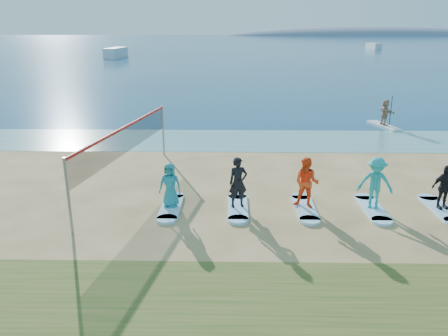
{
  "coord_description": "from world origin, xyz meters",
  "views": [
    {
      "loc": [
        -1.03,
        -13.67,
        6.22
      ],
      "look_at": [
        -1.33,
        2.0,
        1.1
      ],
      "focal_mm": 35.0,
      "sensor_mm": 36.0,
      "label": 1
    }
  ],
  "objects_px": {
    "surfboard_3": "(373,208)",
    "paddleboarder": "(385,112)",
    "boat_offshore_b": "(373,49)",
    "volleyball_net": "(126,140)",
    "student_3": "(375,183)",
    "surfboard_0": "(171,207)",
    "boat_offshore_a": "(116,58)",
    "surfboard_1": "(238,207)",
    "student_1": "(238,182)",
    "student_4": "(444,187)",
    "paddleboard": "(384,126)",
    "student_2": "(307,183)",
    "student_0": "(170,185)",
    "surfboard_2": "(305,208)",
    "surfboard_4": "(440,209)"
  },
  "relations": [
    {
      "from": "paddleboard",
      "to": "student_2",
      "type": "xyz_separation_m",
      "value": [
        -7.2,
        -13.54,
        0.94
      ]
    },
    {
      "from": "boat_offshore_a",
      "to": "surfboard_1",
      "type": "relative_size",
      "value": 4.12
    },
    {
      "from": "student_0",
      "to": "surfboard_1",
      "type": "bearing_deg",
      "value": 7.78
    },
    {
      "from": "paddleboard",
      "to": "surfboard_2",
      "type": "distance_m",
      "value": 15.34
    },
    {
      "from": "student_4",
      "to": "surfboard_0",
      "type": "bearing_deg",
      "value": 169.15
    },
    {
      "from": "surfboard_0",
      "to": "surfboard_3",
      "type": "xyz_separation_m",
      "value": [
        7.18,
        0.0,
        0.0
      ]
    },
    {
      "from": "volleyball_net",
      "to": "surfboard_3",
      "type": "height_order",
      "value": "volleyball_net"
    },
    {
      "from": "surfboard_3",
      "to": "student_4",
      "type": "distance_m",
      "value": 2.53
    },
    {
      "from": "boat_offshore_b",
      "to": "surfboard_2",
      "type": "relative_size",
      "value": 2.77
    },
    {
      "from": "boat_offshore_a",
      "to": "surfboard_0",
      "type": "relative_size",
      "value": 4.12
    },
    {
      "from": "volleyball_net",
      "to": "student_1",
      "type": "xyz_separation_m",
      "value": [
        4.44,
        -2.36,
        -0.91
      ]
    },
    {
      "from": "paddleboarder",
      "to": "student_4",
      "type": "relative_size",
      "value": 1.04
    },
    {
      "from": "student_3",
      "to": "paddleboarder",
      "type": "bearing_deg",
      "value": 86.55
    },
    {
      "from": "surfboard_2",
      "to": "student_0",
      "type": "bearing_deg",
      "value": 180.0
    },
    {
      "from": "boat_offshore_a",
      "to": "student_0",
      "type": "relative_size",
      "value": 5.68
    },
    {
      "from": "boat_offshore_b",
      "to": "student_1",
      "type": "xyz_separation_m",
      "value": [
        -39.72,
        -114.72,
        0.99
      ]
    },
    {
      "from": "paddleboard",
      "to": "boat_offshore_a",
      "type": "distance_m",
      "value": 72.27
    },
    {
      "from": "boat_offshore_a",
      "to": "student_4",
      "type": "height_order",
      "value": "student_4"
    },
    {
      "from": "surfboard_0",
      "to": "surfboard_2",
      "type": "xyz_separation_m",
      "value": [
        4.79,
        0.0,
        0.0
      ]
    },
    {
      "from": "paddleboard",
      "to": "boat_offshore_b",
      "type": "relative_size",
      "value": 0.49
    },
    {
      "from": "paddleboard",
      "to": "surfboard_4",
      "type": "bearing_deg",
      "value": -114.74
    },
    {
      "from": "paddleboard",
      "to": "student_1",
      "type": "distance_m",
      "value": 16.62
    },
    {
      "from": "surfboard_1",
      "to": "paddleboard",
      "type": "bearing_deg",
      "value": 54.7
    },
    {
      "from": "volleyball_net",
      "to": "surfboard_0",
      "type": "height_order",
      "value": "volleyball_net"
    },
    {
      "from": "volleyball_net",
      "to": "surfboard_4",
      "type": "bearing_deg",
      "value": -11.5
    },
    {
      "from": "boat_offshore_b",
      "to": "volleyball_net",
      "type": "bearing_deg",
      "value": -120.81
    },
    {
      "from": "surfboard_0",
      "to": "surfboard_4",
      "type": "bearing_deg",
      "value": 0.0
    },
    {
      "from": "paddleboarder",
      "to": "surfboard_3",
      "type": "distance_m",
      "value": 14.4
    },
    {
      "from": "paddleboard",
      "to": "surfboard_1",
      "type": "distance_m",
      "value": 16.6
    },
    {
      "from": "volleyball_net",
      "to": "surfboard_4",
      "type": "height_order",
      "value": "volleyball_net"
    },
    {
      "from": "student_2",
      "to": "surfboard_3",
      "type": "bearing_deg",
      "value": 21.9
    },
    {
      "from": "paddleboarder",
      "to": "boat_offshore_a",
      "type": "height_order",
      "value": "paddleboarder"
    },
    {
      "from": "surfboard_1",
      "to": "paddleboarder",
      "type": "bearing_deg",
      "value": 54.7
    },
    {
      "from": "student_0",
      "to": "surfboard_1",
      "type": "relative_size",
      "value": 0.73
    },
    {
      "from": "paddleboard",
      "to": "student_4",
      "type": "bearing_deg",
      "value": -114.74
    },
    {
      "from": "surfboard_1",
      "to": "boat_offshore_a",
      "type": "bearing_deg",
      "value": 107.34
    },
    {
      "from": "boat_offshore_b",
      "to": "surfboard_4",
      "type": "relative_size",
      "value": 2.77
    },
    {
      "from": "surfboard_1",
      "to": "student_3",
      "type": "distance_m",
      "value": 4.88
    },
    {
      "from": "paddleboarder",
      "to": "surfboard_3",
      "type": "height_order",
      "value": "paddleboarder"
    },
    {
      "from": "surfboard_3",
      "to": "paddleboarder",
      "type": "bearing_deg",
      "value": 70.47
    },
    {
      "from": "paddleboarder",
      "to": "boat_offshore_a",
      "type": "distance_m",
      "value": 72.28
    },
    {
      "from": "boat_offshore_b",
      "to": "student_3",
      "type": "relative_size",
      "value": 3.3
    },
    {
      "from": "student_3",
      "to": "boat_offshore_b",
      "type": "bearing_deg",
      "value": 89.15
    },
    {
      "from": "student_1",
      "to": "surfboard_4",
      "type": "height_order",
      "value": "student_1"
    },
    {
      "from": "surfboard_0",
      "to": "student_1",
      "type": "xyz_separation_m",
      "value": [
        2.39,
        0.0,
        0.95
      ]
    },
    {
      "from": "student_1",
      "to": "student_4",
      "type": "height_order",
      "value": "student_1"
    },
    {
      "from": "surfboard_0",
      "to": "student_2",
      "type": "xyz_separation_m",
      "value": [
        4.79,
        0.0,
        0.95
      ]
    },
    {
      "from": "surfboard_0",
      "to": "student_3",
      "type": "relative_size",
      "value": 1.19
    },
    {
      "from": "paddleboard",
      "to": "surfboard_3",
      "type": "xyz_separation_m",
      "value": [
        -4.8,
        -13.54,
        -0.01
      ]
    },
    {
      "from": "surfboard_0",
      "to": "student_1",
      "type": "height_order",
      "value": "student_1"
    }
  ]
}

